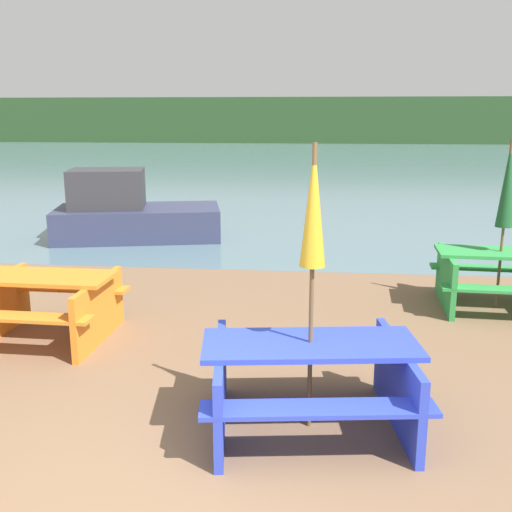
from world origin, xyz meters
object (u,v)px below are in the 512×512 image
Objects in this scene: picnic_table_green at (499,275)px; boat at (130,214)px; picnic_table_blue at (310,375)px; picnic_table_orange at (46,301)px; umbrella_gold at (313,212)px; umbrella_darkgreen at (507,186)px.

picnic_table_green is 7.48m from boat.
picnic_table_green is (2.46, 3.42, 0.01)m from picnic_table_blue.
umbrella_gold is (3.04, -1.69, 1.36)m from picnic_table_orange.
umbrella_darkgreen is 4.21m from umbrella_gold.
picnic_table_green is (5.50, 1.73, 0.01)m from picnic_table_orange.
picnic_table_orange is 0.70× the size of umbrella_darkgreen.
picnic_table_green reaches higher than picnic_table_orange.
picnic_table_blue is 3.48m from picnic_table_orange.
umbrella_darkgreen is 7.57m from boat.
picnic_table_blue is 1.13× the size of picnic_table_green.
picnic_table_blue is at bearing -45.00° from umbrella_gold.
picnic_table_green is 4.42m from umbrella_gold.
picnic_table_orange is at bearing -94.27° from boat.
picnic_table_green is at bearing 17.45° from picnic_table_orange.
picnic_table_orange is 0.67× the size of umbrella_gold.
boat is (-6.32, 4.00, -1.12)m from umbrella_darkgreen.
boat is at bearing 98.15° from picnic_table_orange.
picnic_table_blue is at bearing -29.08° from picnic_table_orange.
picnic_table_green is 0.76× the size of umbrella_darkgreen.
boat reaches higher than picnic_table_green.
picnic_table_blue is 8.37m from boat.
umbrella_darkgreen is at bearing 54.28° from picnic_table_blue.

